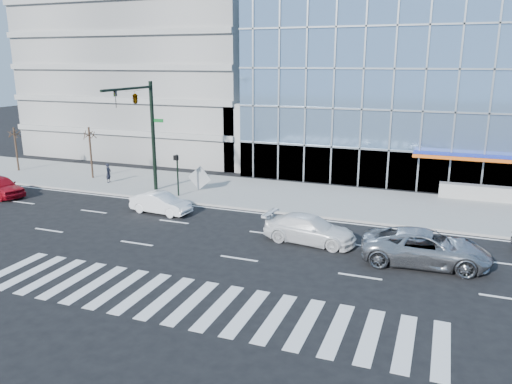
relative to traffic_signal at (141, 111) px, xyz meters
The scene contains 15 objects.
ground 13.41m from the traffic_signal, 22.56° to the right, with size 160.00×160.00×0.00m, color black.
sidewalk 13.03m from the traffic_signal, 17.33° to the left, with size 120.00×8.00×0.15m, color gray.
theatre_building 32.95m from the traffic_signal, 40.61° to the left, with size 42.00×26.00×15.00m, color #7295BE.
parking_garage 23.56m from the traffic_signal, 112.79° to the left, with size 24.00×24.00×20.00m, color gray.
ramp_block 14.68m from the traffic_signal, 69.59° to the left, with size 6.00×8.00×6.00m, color gray.
traffic_signal is the anchor object (origin of this frame).
ped_signal_post 4.75m from the traffic_signal, ahead, with size 0.30×0.33×3.00m.
street_tree_near 7.96m from the traffic_signal, 157.29° to the left, with size 1.10×1.10×4.23m.
street_tree_far 15.53m from the traffic_signal, 168.95° to the left, with size 1.10×1.10×3.87m.
silver_suv 21.24m from the traffic_signal, 16.95° to the right, with size 2.78×6.03×1.68m, color #ABACB0.
white_suv 15.55m from the traffic_signal, 20.25° to the right, with size 2.06×5.06×1.47m, color white.
white_sedan 7.19m from the traffic_signal, 44.71° to the right, with size 1.42×4.06×1.34m, color white.
red_sedan 11.79m from the traffic_signal, 158.60° to the right, with size 1.77×4.40×1.50m, color #A70C1A.
pedestrian 7.34m from the traffic_signal, 156.60° to the left, with size 0.56×0.37×1.53m, color black.
tilted_panel 6.50m from the traffic_signal, 37.88° to the left, with size 1.30×0.06×1.30m, color #A8A8A8.
Camera 1 is at (9.05, -25.38, 9.56)m, focal length 35.00 mm.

